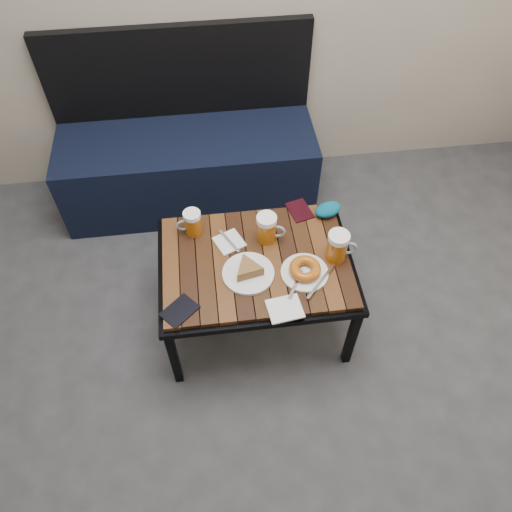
{
  "coord_description": "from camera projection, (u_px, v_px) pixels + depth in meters",
  "views": [
    {
      "loc": [
        -0.12,
        -0.44,
        2.16
      ],
      "look_at": [
        0.04,
        0.85,
        0.5
      ],
      "focal_mm": 35.0,
      "sensor_mm": 36.0,
      "label": 1
    }
  ],
  "objects": [
    {
      "name": "napkin_left",
      "position": [
        229.0,
        242.0,
        2.19
      ],
      "size": [
        0.15,
        0.15,
        0.01
      ],
      "rotation": [
        0.0,
        0.0,
        0.41
      ],
      "color": "white",
      "rests_on": "cafe_table"
    },
    {
      "name": "napkin_right",
      "position": [
        285.0,
        309.0,
        1.98
      ],
      "size": [
        0.15,
        0.13,
        0.01
      ],
      "rotation": [
        0.0,
        0.0,
        0.13
      ],
      "color": "white",
      "rests_on": "cafe_table"
    },
    {
      "name": "plate_bagel",
      "position": [
        305.0,
        271.0,
        2.07
      ],
      "size": [
        0.23,
        0.24,
        0.06
      ],
      "color": "white",
      "rests_on": "cafe_table"
    },
    {
      "name": "ground",
      "position": [
        272.0,
        502.0,
        1.98
      ],
      "size": [
        4.0,
        4.0,
        0.0
      ],
      "primitive_type": "plane",
      "color": "#2D2D30",
      "rests_on": "ground"
    },
    {
      "name": "bench",
      "position": [
        189.0,
        160.0,
        2.82
      ],
      "size": [
        1.4,
        0.5,
        0.95
      ],
      "color": "black",
      "rests_on": "ground"
    },
    {
      "name": "cafe_table",
      "position": [
        256.0,
        266.0,
        2.17
      ],
      "size": [
        0.84,
        0.62,
        0.47
      ],
      "color": "black",
      "rests_on": "ground"
    },
    {
      "name": "beer_mug_left",
      "position": [
        192.0,
        223.0,
        2.18
      ],
      "size": [
        0.11,
        0.08,
        0.12
      ],
      "rotation": [
        0.0,
        0.0,
        3.15
      ],
      "color": "#A0520C",
      "rests_on": "cafe_table"
    },
    {
      "name": "knit_pouch",
      "position": [
        328.0,
        210.0,
        2.28
      ],
      "size": [
        0.15,
        0.12,
        0.06
      ],
      "primitive_type": "ellipsoid",
      "rotation": [
        0.0,
        0.0,
        0.36
      ],
      "color": "#044B7A",
      "rests_on": "cafe_table"
    },
    {
      "name": "passport_burgundy",
      "position": [
        300.0,
        210.0,
        2.31
      ],
      "size": [
        0.12,
        0.15,
        0.01
      ],
      "primitive_type": "cube",
      "rotation": [
        0.0,
        0.0,
        0.26
      ],
      "color": "black",
      "rests_on": "cafe_table"
    },
    {
      "name": "passport_navy",
      "position": [
        180.0,
        311.0,
        1.97
      ],
      "size": [
        0.17,
        0.16,
        0.01
      ],
      "primitive_type": "cube",
      "rotation": [
        0.0,
        0.0,
        -0.86
      ],
      "color": "black",
      "rests_on": "cafe_table"
    },
    {
      "name": "plate_pie",
      "position": [
        248.0,
        271.0,
        2.07
      ],
      "size": [
        0.22,
        0.22,
        0.06
      ],
      "color": "white",
      "rests_on": "cafe_table"
    },
    {
      "name": "beer_mug_right",
      "position": [
        338.0,
        246.0,
        2.08
      ],
      "size": [
        0.13,
        0.09,
        0.14
      ],
      "rotation": [
        0.0,
        0.0,
        -0.11
      ],
      "color": "#A0520C",
      "rests_on": "cafe_table"
    },
    {
      "name": "beer_mug_centre",
      "position": [
        267.0,
        228.0,
        2.15
      ],
      "size": [
        0.13,
        0.1,
        0.14
      ],
      "rotation": [
        0.0,
        0.0,
        -0.26
      ],
      "color": "#A0520C",
      "rests_on": "cafe_table"
    }
  ]
}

